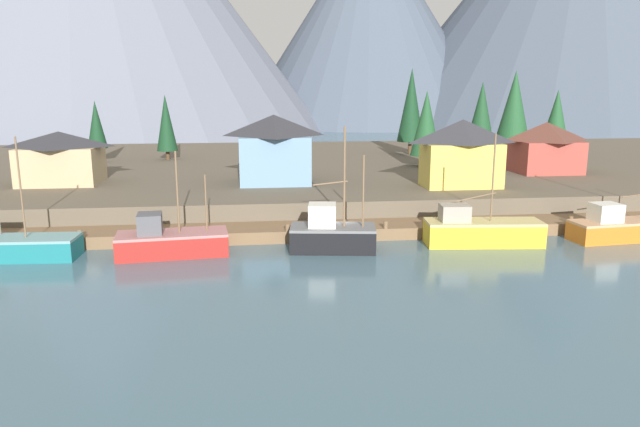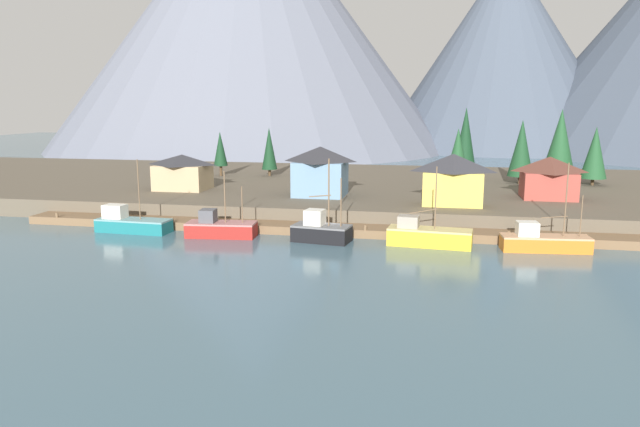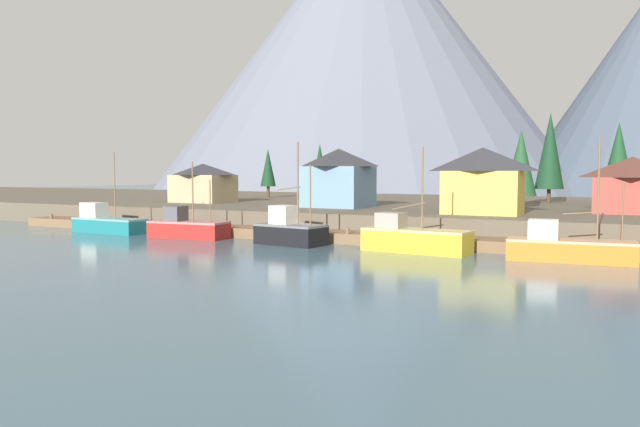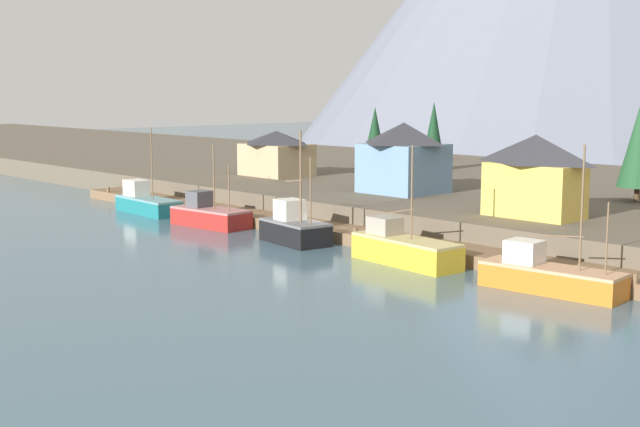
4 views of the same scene
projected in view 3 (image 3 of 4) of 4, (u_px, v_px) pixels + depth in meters
The scene contains 18 objects.
ground_plane at pixel (386, 230), 77.40m from camera, with size 400.00×400.00×1.00m, color #476675.
dock at pixel (318, 235), 61.42m from camera, with size 80.00×4.00×1.60m.
shoreline_bank at pixel (418, 211), 87.89m from camera, with size 400.00×56.00×2.50m, color brown.
mountain_west_peak at pixel (366, 51), 198.87m from camera, with size 134.77×134.77×89.80m, color slate.
fishing_boat_teal at pixel (107, 223), 69.40m from camera, with size 9.23×3.32×8.91m.
fishing_boat_red at pixel (187, 228), 63.70m from camera, with size 8.34×3.93×7.78m.
fishing_boat_black at pixel (290, 231), 58.04m from camera, with size 6.84×4.06×9.46m.
fishing_boat_yellow at pixel (414, 238), 52.68m from camera, with size 9.33×3.72×8.80m.
fishing_boat_orange at pixel (567, 248), 47.13m from camera, with size 9.32×3.54×9.44m.
house_yellow at pixel (483, 180), 62.20m from camera, with size 7.88×4.22×6.67m.
house_blue at pixel (339, 177), 74.96m from camera, with size 7.46×7.01×7.00m.
house_tan at pixel (203, 183), 86.66m from camera, with size 8.00×6.28×5.35m.
house_red at pixel (632, 184), 63.78m from camera, with size 7.36×6.50×5.79m.
conifer_near_left at pixel (268, 168), 102.35m from camera, with size 2.53×2.53×7.98m.
conifer_near_right at pixel (320, 167), 99.83m from camera, with size 2.79×2.79×8.73m.
conifer_mid_left at pixel (618, 159), 77.72m from camera, with size 4.06×4.06×10.41m.
conifer_mid_right at pixel (550, 151), 85.91m from camera, with size 3.88×3.88×12.34m.
conifer_back_right at pixel (521, 163), 75.33m from camera, with size 3.77×3.77×9.29m.
Camera 3 is at (28.53, -52.08, 6.79)m, focal length 35.14 mm.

